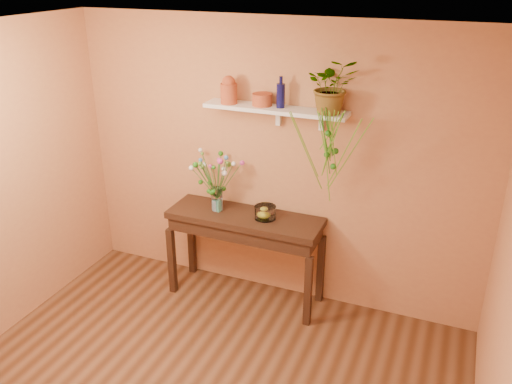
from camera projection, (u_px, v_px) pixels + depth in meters
room at (162, 269)px, 3.33m from camera, size 4.04×4.04×2.70m
sideboard at (245, 227)px, 5.11m from camera, size 1.49×0.48×0.90m
wall_shelf at (276, 110)px, 4.68m from camera, size 1.30×0.24×0.19m
terracotta_jug at (229, 90)px, 4.75m from camera, size 0.18×0.18×0.25m
terracotta_pot at (262, 100)px, 4.70m from camera, size 0.20×0.20×0.11m
blue_bottle at (281, 95)px, 4.62m from camera, size 0.09×0.09×0.27m
spider_plant at (332, 86)px, 4.40m from camera, size 0.52×0.49×0.46m
plant_fronds at (329, 147)px, 4.43m from camera, size 0.66×0.33×0.84m
glass_vase at (217, 201)px, 5.13m from camera, size 0.11×0.11×0.23m
bouquet at (214, 170)px, 5.00m from camera, size 0.49×0.45×0.49m
glass_bowl at (265, 213)px, 4.97m from camera, size 0.20×0.20×0.12m
lemon at (264, 214)px, 4.99m from camera, size 0.08×0.08×0.08m
carton at (218, 205)px, 5.12m from camera, size 0.07×0.06×0.12m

